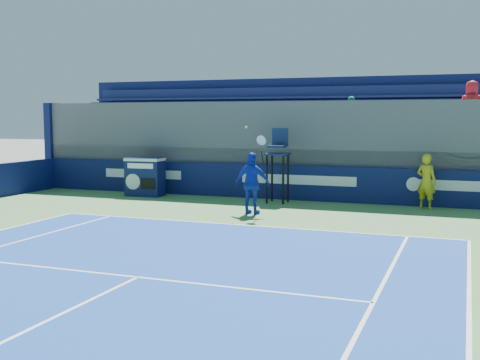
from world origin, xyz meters
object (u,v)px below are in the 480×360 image
at_px(ball_person, 426,181).
at_px(umpire_chair, 278,157).
at_px(match_clock, 145,176).
at_px(tennis_player, 252,183).

bearing_deg(ball_person, umpire_chair, 26.83).
bearing_deg(match_clock, tennis_player, -26.91).
height_order(ball_person, umpire_chair, umpire_chair).
relative_size(umpire_chair, tennis_player, 0.96).
bearing_deg(ball_person, match_clock, 25.29).
distance_m(umpire_chair, tennis_player, 2.66).
height_order(match_clock, tennis_player, tennis_player).
bearing_deg(tennis_player, match_clock, 153.09).
bearing_deg(tennis_player, umpire_chair, 90.58).
relative_size(match_clock, tennis_player, 0.54).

